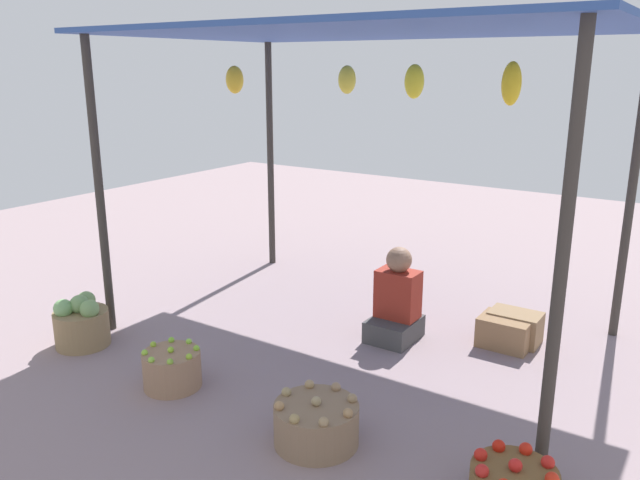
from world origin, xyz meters
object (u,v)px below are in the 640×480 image
basket_cabbages (82,323)px  wooden_crate_stacked_rear (515,327)px  vendor_person (396,304)px  wooden_crate_near_vendor (505,332)px  basket_limes (172,369)px  basket_potatoes (316,423)px

basket_cabbages → wooden_crate_stacked_rear: (2.89, 1.99, -0.06)m
vendor_person → wooden_crate_near_vendor: (0.81, 0.35, -0.18)m
wooden_crate_near_vendor → vendor_person: bearing=-156.7°
basket_limes → basket_potatoes: (1.23, -0.01, -0.00)m
basket_cabbages → wooden_crate_near_vendor: bearing=33.2°
basket_limes → wooden_crate_stacked_rear: basket_limes is taller
basket_cabbages → basket_potatoes: (2.34, -0.10, -0.06)m
vendor_person → basket_cabbages: bearing=-143.4°
vendor_person → basket_cabbages: 2.55m
basket_potatoes → wooden_crate_stacked_rear: size_ratio=1.27×
basket_limes → vendor_person: bearing=59.8°
wooden_crate_near_vendor → basket_potatoes: bearing=-104.6°
wooden_crate_near_vendor → wooden_crate_stacked_rear: (0.04, 0.12, 0.01)m
basket_potatoes → vendor_person: bearing=100.3°
vendor_person → basket_limes: 1.86m
basket_cabbages → basket_limes: size_ratio=1.05×
basket_potatoes → wooden_crate_near_vendor: 2.03m
basket_cabbages → basket_potatoes: size_ratio=0.83×
vendor_person → wooden_crate_near_vendor: 0.90m
wooden_crate_near_vendor → wooden_crate_stacked_rear: wooden_crate_stacked_rear is taller
wooden_crate_near_vendor → wooden_crate_stacked_rear: size_ratio=0.99×
basket_cabbages → wooden_crate_stacked_rear: 3.51m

